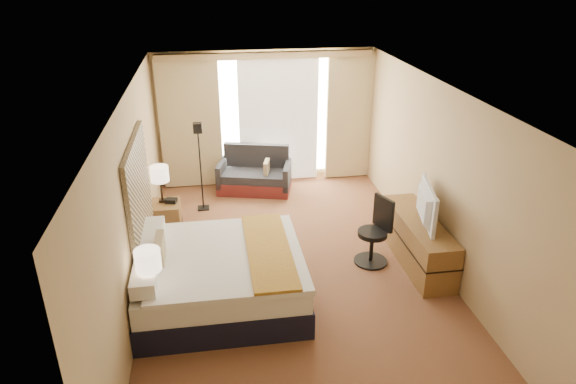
{
  "coord_description": "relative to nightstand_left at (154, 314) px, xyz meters",
  "views": [
    {
      "loc": [
        -1.06,
        -6.18,
        4.11
      ],
      "look_at": [
        -0.03,
        0.4,
        1.09
      ],
      "focal_mm": 32.0,
      "sensor_mm": 36.0,
      "label": 1
    }
  ],
  "objects": [
    {
      "name": "floor",
      "position": [
        1.87,
        1.05,
        -0.28
      ],
      "size": [
        4.2,
        7.0,
        0.02
      ],
      "primitive_type": "cube",
      "color": "#5A191B",
      "rests_on": "ground"
    },
    {
      "name": "ceiling",
      "position": [
        1.87,
        1.05,
        2.33
      ],
      "size": [
        4.2,
        7.0,
        0.02
      ],
      "primitive_type": "cube",
      "color": "silver",
      "rests_on": "wall_back"
    },
    {
      "name": "wall_back",
      "position": [
        1.87,
        4.55,
        1.02
      ],
      "size": [
        4.2,
        0.02,
        2.6
      ],
      "primitive_type": "cube",
      "color": "tan",
      "rests_on": "ground"
    },
    {
      "name": "wall_front",
      "position": [
        1.87,
        -2.45,
        1.02
      ],
      "size": [
        4.2,
        0.02,
        2.6
      ],
      "primitive_type": "cube",
      "color": "tan",
      "rests_on": "ground"
    },
    {
      "name": "wall_left",
      "position": [
        -0.23,
        1.05,
        1.02
      ],
      "size": [
        0.02,
        7.0,
        2.6
      ],
      "primitive_type": "cube",
      "color": "tan",
      "rests_on": "ground"
    },
    {
      "name": "wall_right",
      "position": [
        3.97,
        1.05,
        1.02
      ],
      "size": [
        0.02,
        7.0,
        2.6
      ],
      "primitive_type": "cube",
      "color": "tan",
      "rests_on": "ground"
    },
    {
      "name": "headboard",
      "position": [
        -0.19,
        1.25,
        1.01
      ],
      "size": [
        0.06,
        1.85,
        1.5
      ],
      "primitive_type": "cube",
      "color": "black",
      "rests_on": "wall_left"
    },
    {
      "name": "nightstand_left",
      "position": [
        0.0,
        0.0,
        0.0
      ],
      "size": [
        0.45,
        0.52,
        0.55
      ],
      "primitive_type": "cube",
      "color": "olive",
      "rests_on": "floor"
    },
    {
      "name": "nightstand_right",
      "position": [
        0.0,
        2.5,
        0.0
      ],
      "size": [
        0.45,
        0.52,
        0.55
      ],
      "primitive_type": "cube",
      "color": "olive",
      "rests_on": "floor"
    },
    {
      "name": "media_dresser",
      "position": [
        3.7,
        1.05,
        0.07
      ],
      "size": [
        0.5,
        1.8,
        0.7
      ],
      "primitive_type": "cube",
      "color": "olive",
      "rests_on": "floor"
    },
    {
      "name": "window",
      "position": [
        2.12,
        4.52,
        1.04
      ],
      "size": [
        2.3,
        0.02,
        2.3
      ],
      "primitive_type": "cube",
      "color": "white",
      "rests_on": "wall_back"
    },
    {
      "name": "curtains",
      "position": [
        1.87,
        4.44,
        1.13
      ],
      "size": [
        4.12,
        0.19,
        2.56
      ],
      "color": "beige",
      "rests_on": "floor"
    },
    {
      "name": "bed",
      "position": [
        0.81,
        0.53,
        0.1
      ],
      "size": [
        2.1,
        1.92,
        1.02
      ],
      "color": "black",
      "rests_on": "floor"
    },
    {
      "name": "loveseat",
      "position": [
        1.59,
        4.04,
        0.01
      ],
      "size": [
        1.51,
        1.06,
        0.86
      ],
      "rotation": [
        0.0,
        0.0,
        -0.26
      ],
      "color": "maroon",
      "rests_on": "floor"
    },
    {
      "name": "floor_lamp",
      "position": [
        0.58,
        3.35,
        0.86
      ],
      "size": [
        0.2,
        0.2,
        1.61
      ],
      "color": "black",
      "rests_on": "floor"
    },
    {
      "name": "desk_chair",
      "position": [
        3.08,
        1.16,
        0.18
      ],
      "size": [
        0.51,
        0.51,
        1.02
      ],
      "rotation": [
        0.0,
        0.0,
        0.38
      ],
      "color": "black",
      "rests_on": "floor"
    },
    {
      "name": "lamp_left",
      "position": [
        0.01,
        -0.03,
        0.75
      ],
      "size": [
        0.29,
        0.29,
        0.62
      ],
      "color": "black",
      "rests_on": "nightstand_left"
    },
    {
      "name": "lamp_right",
      "position": [
        -0.04,
        2.57,
        0.75
      ],
      "size": [
        0.29,
        0.29,
        0.61
      ],
      "color": "black",
      "rests_on": "nightstand_right"
    },
    {
      "name": "tissue_box",
      "position": [
        0.02,
        -0.03,
        0.33
      ],
      "size": [
        0.12,
        0.12,
        0.1
      ],
      "primitive_type": "cube",
      "rotation": [
        0.0,
        0.0,
        0.08
      ],
      "color": "#97BBEA",
      "rests_on": "nightstand_left"
    },
    {
      "name": "telephone",
      "position": [
        0.1,
        2.51,
        0.31
      ],
      "size": [
        0.2,
        0.17,
        0.07
      ],
      "primitive_type": "cube",
      "rotation": [
        0.0,
        0.0,
        -0.23
      ],
      "color": "black",
      "rests_on": "nightstand_right"
    },
    {
      "name": "television",
      "position": [
        3.65,
        0.98,
        0.71
      ],
      "size": [
        0.34,
        0.99,
        0.57
      ],
      "primitive_type": "imported",
      "rotation": [
        0.0,
        0.0,
        1.35
      ],
      "color": "black",
      "rests_on": "media_dresser"
    }
  ]
}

